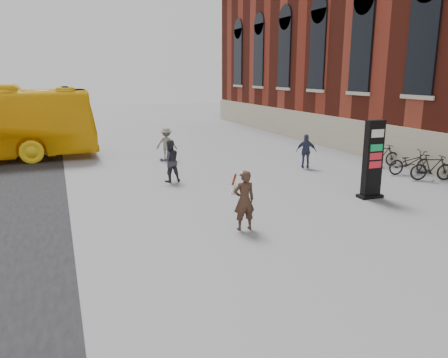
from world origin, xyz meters
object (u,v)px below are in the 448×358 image
object	(u,v)px
pedestrian_b	(167,144)
bike_6	(410,162)
pedestrian_a	(170,161)
bike_5	(432,168)
bike_7	(382,155)
woman	(244,200)
info_pylon	(373,160)
pedestrian_c	(306,151)

from	to	relation	value
pedestrian_b	bike_6	xyz separation A→B (m)	(8.81, -6.74, -0.29)
pedestrian_a	pedestrian_b	size ratio (longest dim) A/B	1.04
pedestrian_a	pedestrian_b	xyz separation A→B (m)	(0.94, 4.40, -0.03)
bike_5	bike_7	size ratio (longest dim) A/B	1.01
woman	pedestrian_b	size ratio (longest dim) A/B	1.03
woman	pedestrian_b	world-z (taller)	woman
woman	info_pylon	bearing A→B (deg)	-164.38
info_pylon	bike_6	size ratio (longest dim) A/B	1.37
pedestrian_c	bike_5	world-z (taller)	pedestrian_c
info_pylon	bike_7	xyz separation A→B (m)	(3.91, 4.05, -0.81)
pedestrian_c	pedestrian_b	bearing A→B (deg)	-8.78
woman	bike_5	distance (m)	9.55
pedestrian_a	pedestrian_c	world-z (taller)	pedestrian_a
info_pylon	pedestrian_b	world-z (taller)	info_pylon
info_pylon	pedestrian_b	size ratio (longest dim) A/B	1.66
bike_5	bike_7	bearing A→B (deg)	20.21
woman	bike_6	size ratio (longest dim) A/B	0.85
bike_5	pedestrian_a	bearing A→B (deg)	90.41
woman	bike_6	xyz separation A→B (m)	(9.21, 3.69, -0.34)
pedestrian_b	pedestrian_c	xyz separation A→B (m)	(5.40, -4.06, -0.04)
bike_6	bike_7	distance (m)	1.71
woman	bike_7	xyz separation A→B (m)	(9.21, 5.41, -0.33)
info_pylon	pedestrian_b	bearing A→B (deg)	119.95
bike_6	woman	bearing A→B (deg)	120.94
info_pylon	bike_7	distance (m)	5.68
pedestrian_a	pedestrian_b	world-z (taller)	pedestrian_a
pedestrian_b	pedestrian_c	bearing A→B (deg)	167.68
woman	pedestrian_a	xyz separation A→B (m)	(-0.54, 6.03, -0.02)
info_pylon	pedestrian_c	distance (m)	5.07
woman	pedestrian_a	world-z (taller)	pedestrian_a
woman	pedestrian_c	xyz separation A→B (m)	(5.80, 6.37, -0.08)
bike_6	bike_7	xyz separation A→B (m)	(0.00, 1.71, 0.00)
pedestrian_c	bike_5	distance (m)	5.15
woman	pedestrian_c	world-z (taller)	woman
pedestrian_a	pedestrian_c	xyz separation A→B (m)	(6.33, 0.35, -0.06)
pedestrian_c	woman	bearing A→B (deg)	75.87
pedestrian_c	bike_6	xyz separation A→B (m)	(3.41, -2.68, -0.25)
pedestrian_a	pedestrian_c	bearing A→B (deg)	179.07
info_pylon	bike_6	distance (m)	4.63
pedestrian_b	bike_5	world-z (taller)	pedestrian_b
pedestrian_b	pedestrian_c	distance (m)	6.75
woman	bike_5	bearing A→B (deg)	-163.49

